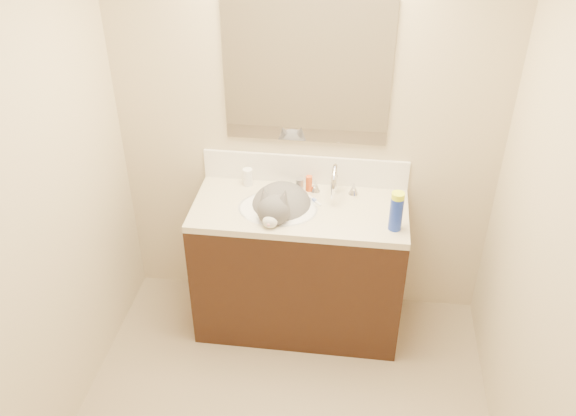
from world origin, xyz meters
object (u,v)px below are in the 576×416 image
(amber_bottle, at_px, (309,183))
(cat, at_px, (280,208))
(faucet, at_px, (334,183))
(pill_bottle, at_px, (248,177))
(silver_jar, at_px, (300,183))
(spray_can, at_px, (396,214))
(vanity_cabinet, at_px, (299,270))
(basin, at_px, (278,219))

(amber_bottle, bearing_deg, cat, -127.12)
(cat, height_order, amber_bottle, cat)
(faucet, bearing_deg, pill_bottle, 173.31)
(faucet, bearing_deg, silver_jar, 160.09)
(spray_can, bearing_deg, pill_bottle, 158.20)
(faucet, height_order, spray_can, faucet)
(vanity_cabinet, xyz_separation_m, cat, (-0.11, -0.01, 0.44))
(spray_can, bearing_deg, amber_bottle, 146.47)
(spray_can, bearing_deg, cat, 167.75)
(vanity_cabinet, relative_size, silver_jar, 21.88)
(basin, xyz_separation_m, faucet, (0.30, 0.17, 0.16))
(pill_bottle, relative_size, spray_can, 0.55)
(vanity_cabinet, bearing_deg, faucet, 37.29)
(vanity_cabinet, bearing_deg, silver_jar, 96.72)
(cat, relative_size, amber_bottle, 5.26)
(faucet, xyz_separation_m, pill_bottle, (-0.51, 0.06, -0.03))
(faucet, bearing_deg, cat, -153.58)
(vanity_cabinet, xyz_separation_m, pill_bottle, (-0.33, 0.20, 0.50))
(vanity_cabinet, height_order, pill_bottle, pill_bottle)
(cat, bearing_deg, basin, -109.40)
(faucet, relative_size, pill_bottle, 2.69)
(faucet, relative_size, amber_bottle, 2.97)
(silver_jar, height_order, amber_bottle, amber_bottle)
(vanity_cabinet, bearing_deg, cat, -176.68)
(amber_bottle, relative_size, spray_can, 0.50)
(basin, bearing_deg, cat, 64.42)
(vanity_cabinet, relative_size, spray_can, 6.33)
(vanity_cabinet, height_order, basin, basin)
(basin, xyz_separation_m, silver_jar, (0.10, 0.24, 0.10))
(pill_bottle, height_order, spray_can, spray_can)
(faucet, distance_m, spray_can, 0.44)
(basin, bearing_deg, faucet, 29.12)
(cat, xyz_separation_m, pill_bottle, (-0.22, 0.20, 0.06))
(cat, relative_size, silver_jar, 9.03)
(amber_bottle, bearing_deg, pill_bottle, 177.33)
(faucet, distance_m, amber_bottle, 0.16)
(vanity_cabinet, relative_size, amber_bottle, 12.74)
(pill_bottle, relative_size, amber_bottle, 1.11)
(pill_bottle, bearing_deg, amber_bottle, -2.67)
(silver_jar, bearing_deg, vanity_cabinet, -83.28)
(silver_jar, distance_m, spray_can, 0.65)
(faucet, xyz_separation_m, spray_can, (0.34, -0.28, 0.01))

